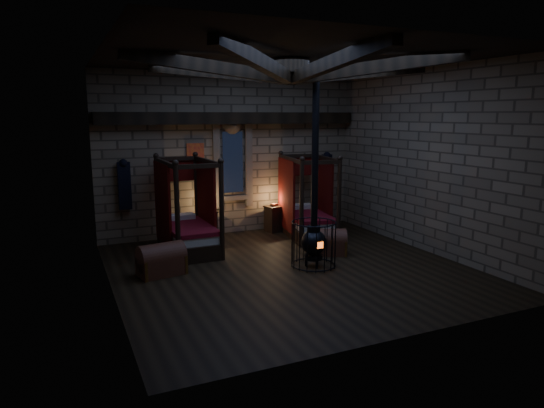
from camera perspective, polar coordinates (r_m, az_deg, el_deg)
name	(u,v)px	position (r m, az deg, el deg)	size (l,w,h in m)	color
room	(289,83)	(9.72, 2.01, 14.05)	(7.02, 7.02, 4.29)	black
bed_left	(188,229)	(11.45, -9.89, -2.87)	(1.11, 2.06, 2.13)	black
bed_right	(307,217)	(12.68, 4.11, -1.50)	(1.37, 2.13, 2.08)	black
trunk_left	(161,260)	(9.91, -12.88, -6.49)	(0.98, 0.72, 0.65)	#582B1B
trunk_right	(328,243)	(11.14, 6.58, -4.54)	(0.95, 0.81, 0.60)	#582B1B
nightstand_left	(208,225)	(12.46, -7.50, -2.41)	(0.52, 0.50, 0.90)	black
nightstand_right	(274,218)	(13.16, 0.23, -1.71)	(0.52, 0.50, 0.77)	black
stove	(314,239)	(10.12, 4.93, -4.10)	(0.94, 0.94, 4.05)	black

